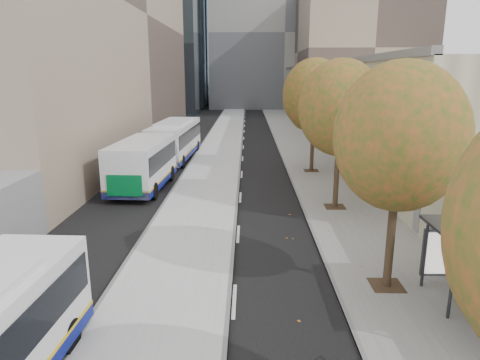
{
  "coord_description": "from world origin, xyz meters",
  "views": [
    {
      "loc": [
        -1.24,
        -0.56,
        7.22
      ],
      "look_at": [
        -1.57,
        18.31,
        2.5
      ],
      "focal_mm": 32.0,
      "sensor_mm": 36.0,
      "label": 1
    }
  ],
  "objects": [
    {
      "name": "bus_platform",
      "position": [
        -3.88,
        35.0,
        0.07
      ],
      "size": [
        4.25,
        150.0,
        0.15
      ],
      "primitive_type": "cube",
      "color": "#BDBDBD",
      "rests_on": "ground"
    },
    {
      "name": "sidewalk",
      "position": [
        4.12,
        35.0,
        0.04
      ],
      "size": [
        4.75,
        150.0,
        0.08
      ],
      "primitive_type": "cube",
      "color": "gray",
      "rests_on": "ground"
    },
    {
      "name": "building_tan",
      "position": [
        15.5,
        64.0,
        4.0
      ],
      "size": [
        18.0,
        92.0,
        8.0
      ],
      "primitive_type": "cube",
      "color": "#A6A086",
      "rests_on": "ground"
    },
    {
      "name": "building_midrise",
      "position": [
        -22.5,
        41.0,
        12.5
      ],
      "size": [
        24.0,
        46.0,
        25.0
      ],
      "primitive_type": "cube",
      "color": "gray",
      "rests_on": "ground"
    },
    {
      "name": "building_far_block",
      "position": [
        6.0,
        96.0,
        15.0
      ],
      "size": [
        30.0,
        18.0,
        30.0
      ],
      "primitive_type": "cube",
      "color": "gray",
      "rests_on": "ground"
    },
    {
      "name": "tree_c",
      "position": [
        3.6,
        13.0,
        5.25
      ],
      "size": [
        4.2,
        4.2,
        7.28
      ],
      "color": "black",
      "rests_on": "sidewalk"
    },
    {
      "name": "tree_d",
      "position": [
        3.6,
        22.0,
        5.47
      ],
      "size": [
        4.4,
        4.4,
        7.6
      ],
      "color": "black",
      "rests_on": "sidewalk"
    },
    {
      "name": "tree_e",
      "position": [
        3.6,
        31.0,
        5.69
      ],
      "size": [
        4.6,
        4.6,
        7.92
      ],
      "color": "black",
      "rests_on": "sidewalk"
    },
    {
      "name": "bus_far",
      "position": [
        -7.61,
        31.5,
        1.71
      ],
      "size": [
        3.55,
        18.86,
        3.13
      ],
      "rotation": [
        0.0,
        0.0,
        -0.04
      ],
      "color": "white",
      "rests_on": "ground"
    },
    {
      "name": "distant_car",
      "position": [
        -7.35,
        40.84,
        0.66
      ],
      "size": [
        1.72,
        3.94,
        1.32
      ],
      "primitive_type": "imported",
      "rotation": [
        0.0,
        0.0,
        0.04
      ],
      "color": "white",
      "rests_on": "ground"
    }
  ]
}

